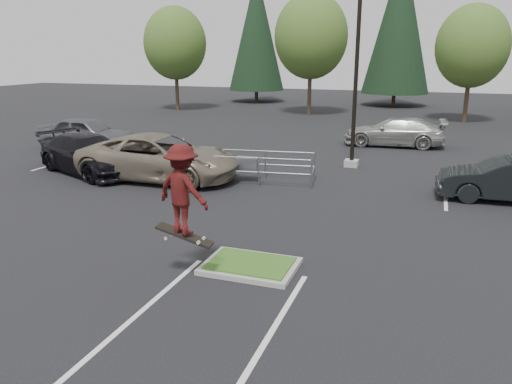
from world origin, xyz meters
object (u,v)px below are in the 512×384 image
(conif_a, at_px, (257,31))
(car_far_silver, at_px, (395,132))
(decid_a, at_px, (175,46))
(decid_b, at_px, (311,39))
(car_r_charc, at_px, (509,179))
(light_pole, at_px, (357,63))
(cart_corral, at_px, (251,163))
(conif_b, at_px, (399,21))
(skateboarder, at_px, (183,190))
(car_l_grey, at_px, (87,133))
(decid_c, at_px, (472,49))
(car_l_black, at_px, (88,154))
(car_l_tan, at_px, (159,157))

(conif_a, xyz_separation_m, car_far_silver, (15.88, -22.00, -6.31))
(decid_a, xyz_separation_m, decid_b, (12.00, 0.50, 0.46))
(car_r_charc, xyz_separation_m, car_far_silver, (-4.62, 9.69, 0.00))
(car_r_charc, relative_size, car_far_silver, 0.88)
(light_pole, bearing_deg, cart_corral, -129.83)
(conif_a, bearing_deg, conif_b, 2.05)
(conif_b, xyz_separation_m, cart_corral, (-2.89, -32.57, -7.12))
(conif_a, distance_m, car_r_charc, 38.27)
(conif_b, distance_m, car_far_silver, 23.66)
(decid_a, relative_size, decid_b, 0.92)
(conif_b, height_order, cart_corral, conif_b)
(cart_corral, bearing_deg, light_pole, 42.12)
(skateboarder, bearing_deg, car_l_grey, -31.62)
(decid_a, xyz_separation_m, decid_c, (24.00, -0.20, -0.33))
(conif_b, distance_m, car_l_black, 35.66)
(car_far_silver, bearing_deg, decid_c, 157.81)
(light_pole, distance_m, conif_b, 28.69)
(light_pole, xyz_separation_m, cart_corral, (-3.39, -4.07, -3.83))
(light_pole, bearing_deg, car_r_charc, -31.59)
(conif_a, distance_m, cart_corral, 34.53)
(car_l_black, height_order, car_l_grey, car_l_grey)
(conif_b, bearing_deg, car_l_tan, -100.98)
(skateboarder, height_order, car_l_grey, skateboarder)
(decid_b, height_order, car_l_tan, decid_b)
(conif_a, relative_size, car_r_charc, 2.75)
(skateboarder, relative_size, car_l_tan, 0.35)
(conif_a, bearing_deg, car_far_silver, -54.18)
(decid_b, xyz_separation_m, decid_c, (12.00, -0.70, -0.79))
(decid_c, bearing_deg, cart_corral, -112.08)
(decid_c, bearing_deg, car_l_tan, -118.68)
(decid_a, bearing_deg, conif_b, 30.17)
(conif_a, xyz_separation_m, conif_b, (14.00, 0.50, 0.75))
(conif_a, xyz_separation_m, skateboarder, (12.80, -41.00, -4.99))
(decid_a, relative_size, conif_a, 0.69)
(light_pole, xyz_separation_m, car_l_grey, (-14.00, -0.50, -3.69))
(decid_a, height_order, car_r_charc, decid_a)
(car_r_charc, bearing_deg, cart_corral, -91.08)
(conif_a, height_order, car_r_charc, conif_a)
(conif_b, relative_size, car_r_charc, 3.07)
(light_pole, relative_size, car_r_charc, 2.14)
(car_r_charc, bearing_deg, decid_b, -153.99)
(car_l_black, bearing_deg, cart_corral, -59.63)
(decid_b, distance_m, conif_b, 11.78)
(conif_a, xyz_separation_m, car_l_grey, (0.50, -28.50, -6.23))
(skateboarder, distance_m, car_r_charc, 12.15)
(car_l_grey, bearing_deg, cart_corral, -112.48)
(cart_corral, bearing_deg, decid_c, 59.88)
(decid_c, relative_size, cart_corral, 1.96)
(decid_c, relative_size, car_far_silver, 1.55)
(decid_b, height_order, conif_b, conif_b)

